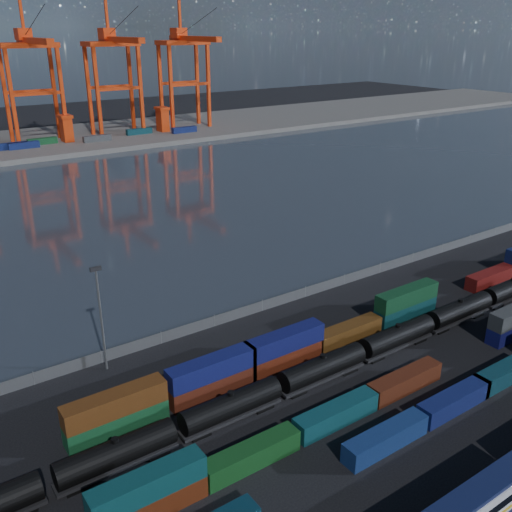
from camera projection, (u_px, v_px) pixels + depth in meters
ground at (376, 385)px, 81.43m from camera, size 700.00×700.00×0.00m
harbor_water at (105, 207)px, 161.40m from camera, size 700.00×700.00×0.00m
far_quay at (14, 145)px, 241.01m from camera, size 700.00×70.00×2.00m
container_row_south at (430, 411)px, 72.87m from camera, size 139.93×2.53×5.38m
container_row_mid at (389, 385)px, 78.01m from camera, size 130.01×2.56×5.45m
container_row_north at (304, 344)px, 87.20m from camera, size 142.57×2.68×5.70m
tanker_string at (322, 368)px, 81.45m from camera, size 107.59×3.13×4.49m
waterfront_fence at (262, 306)px, 102.38m from camera, size 160.12×0.12×2.20m
yard_light_mast at (101, 314)px, 81.88m from camera, size 1.60×0.40×16.60m
straddle_carriers at (11, 133)px, 229.52m from camera, size 140.00×7.00×11.10m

